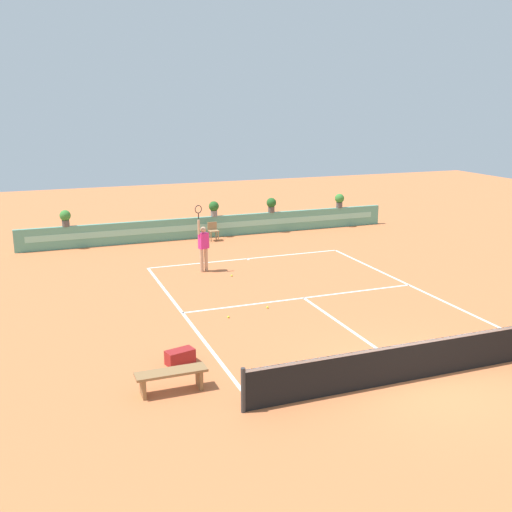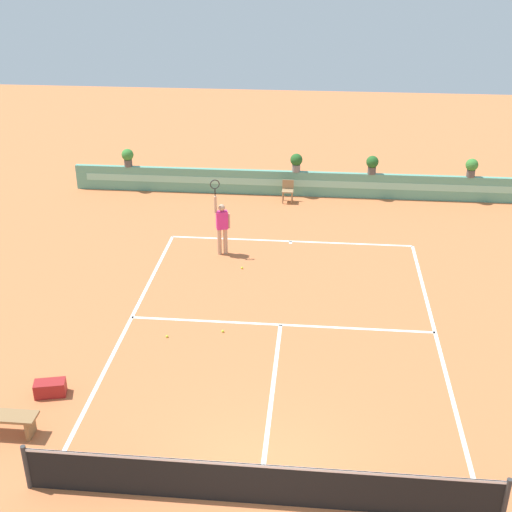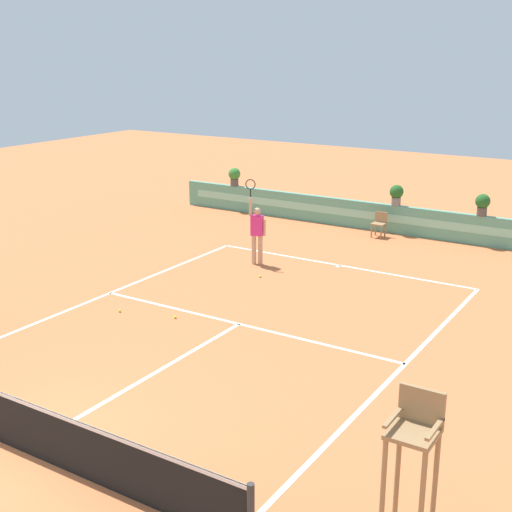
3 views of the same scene
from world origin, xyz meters
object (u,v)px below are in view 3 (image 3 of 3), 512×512
Objects in this scene: ball_kid_chair at (379,223)px; tennis_ball_by_sideline at (120,311)px; tennis_player at (257,230)px; tennis_ball_near_baseline at (175,317)px; tennis_ball_mid_court at (260,276)px; umpire_chair at (413,451)px; potted_plant_centre at (396,194)px; potted_plant_right at (483,203)px; potted_plant_far_left at (234,176)px.

ball_kid_chair is 12.50× the size of tennis_ball_by_sideline.
tennis_ball_near_baseline is (0.69, -4.82, -1.02)m from tennis_player.
tennis_player reaches higher than tennis_ball_mid_court.
umpire_chair is 8.95m from tennis_ball_near_baseline.
potted_plant_centre is (2.15, 5.70, 0.36)m from tennis_player.
ball_kid_chair is at bearing -110.89° from potted_plant_centre.
potted_plant_right reaches higher than tennis_ball_mid_court.
tennis_player is at bearing -110.68° from ball_kid_chair.
potted_plant_far_left is 1.00× the size of potted_plant_centre.
potted_plant_far_left reaches higher than tennis_ball_near_baseline.
tennis_ball_mid_court and tennis_ball_by_sideline have the same top height.
umpire_chair is 19.85m from potted_plant_far_left.
potted_plant_right is (2.95, 0.00, 0.00)m from potted_plant_centre.
umpire_chair is 2.96× the size of potted_plant_right.
tennis_ball_by_sideline is at bearing -118.18° from potted_plant_right.
tennis_ball_by_sideline is 0.09× the size of potted_plant_far_left.
tennis_player reaches higher than tennis_ball_by_sideline.
tennis_ball_mid_court is 1.00× the size of tennis_ball_by_sideline.
tennis_player is 3.57× the size of potted_plant_centre.
ball_kid_chair reaches higher than tennis_ball_mid_court.
tennis_player is 38.01× the size of tennis_ball_near_baseline.
tennis_player reaches higher than potted_plant_centre.
potted_plant_right reaches higher than tennis_ball_by_sideline.
tennis_player is 7.66m from potted_plant_right.
umpire_chair is 31.47× the size of tennis_ball_by_sideline.
potted_plant_right is (4.42, 10.51, 1.38)m from tennis_ball_near_baseline.
tennis_ball_near_baseline is 0.09× the size of potted_plant_right.
potted_plant_right is at bearing 101.72° from umpire_chair.
tennis_player is 4.97m from tennis_ball_near_baseline.
tennis_ball_mid_court is (-7.48, 8.39, -1.31)m from umpire_chair.
tennis_ball_near_baseline is 11.85m from potted_plant_far_left.
umpire_chair is 2.52× the size of ball_kid_chair.
tennis_player is 3.57× the size of potted_plant_far_left.
potted_plant_far_left is (-6.49, 0.73, 0.93)m from ball_kid_chair.
umpire_chair is 10.01m from tennis_ball_by_sideline.
tennis_player is 1.65m from tennis_ball_mid_court.
umpire_chair reaches higher than potted_plant_far_left.
umpire_chair is at bearing -25.17° from tennis_ball_by_sideline.
umpire_chair is at bearing -68.07° from potted_plant_centre.
tennis_ball_mid_court is at bearing -100.45° from ball_kid_chair.
tennis_ball_near_baseline is at bearing 148.60° from umpire_chair.
tennis_player reaches higher than umpire_chair.
ball_kid_chair is 1.22m from potted_plant_centre.
potted_plant_far_left is at bearing 180.00° from potted_plant_centre.
tennis_ball_by_sideline is at bearing -98.05° from tennis_player.
umpire_chair is 31.47× the size of tennis_ball_mid_court.
ball_kid_chair is 12.50× the size of tennis_ball_near_baseline.
ball_kid_chair is 0.33× the size of tennis_player.
umpire_chair reaches higher than potted_plant_centre.
potted_plant_far_left reaches higher than tennis_ball_by_sideline.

